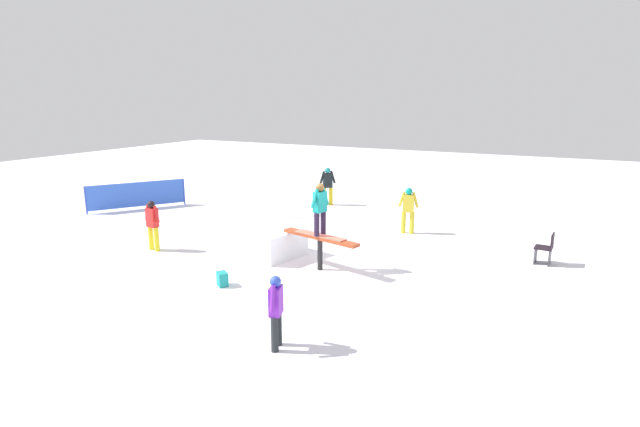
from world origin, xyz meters
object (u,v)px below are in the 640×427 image
at_px(loose_snowboard_white, 303,216).
at_px(folding_chair, 545,250).
at_px(bystander_yellow, 408,208).
at_px(bystander_red, 153,223).
at_px(main_rider_on_rail, 320,211).
at_px(bystander_black, 328,184).
at_px(backpack_on_snow, 222,279).
at_px(bystander_purple, 276,308).
at_px(rail_feature, 320,241).

bearing_deg(loose_snowboard_white, folding_chair, 127.09).
xyz_separation_m(bystander_yellow, bystander_red, (-6.09, -5.31, -0.02)).
bearing_deg(main_rider_on_rail, bystander_black, 127.40).
bearing_deg(backpack_on_snow, bystander_red, 15.26).
height_order(bystander_purple, bystander_red, bystander_red).
distance_m(bystander_purple, bystander_black, 12.34).
distance_m(main_rider_on_rail, bystander_purple, 4.37).
relative_size(bystander_yellow, loose_snowboard_white, 0.99).
distance_m(main_rider_on_rail, bystander_black, 8.11).
relative_size(rail_feature, bystander_red, 1.59).
distance_m(rail_feature, folding_chair, 6.15).
bearing_deg(bystander_red, backpack_on_snow, -13.54).
relative_size(folding_chair, backpack_on_snow, 2.59).
relative_size(loose_snowboard_white, folding_chair, 1.76).
height_order(bystander_red, loose_snowboard_white, bystander_red).
bearing_deg(bystander_purple, bystander_yellow, 164.93).
xyz_separation_m(main_rider_on_rail, bystander_black, (-3.44, 7.32, -0.72)).
relative_size(main_rider_on_rail, bystander_black, 0.99).
height_order(bystander_purple, bystander_black, bystander_black).
distance_m(main_rider_on_rail, folding_chair, 6.25).
distance_m(bystander_black, bystander_yellow, 5.17).
bearing_deg(folding_chair, bystander_purple, -24.34).
xyz_separation_m(bystander_yellow, loose_snowboard_white, (-4.23, 0.43, -0.85)).
height_order(main_rider_on_rail, bystander_red, main_rider_on_rail).
bearing_deg(folding_chair, bystander_red, -64.84).
bearing_deg(backpack_on_snow, main_rider_on_rail, -90.51).
relative_size(rail_feature, backpack_on_snow, 7.02).
relative_size(bystander_purple, bystander_red, 0.92).
relative_size(main_rider_on_rail, folding_chair, 1.78).
xyz_separation_m(bystander_purple, bystander_black, (-4.68, 11.42, 0.11)).
relative_size(bystander_purple, folding_chair, 1.58).
relative_size(rail_feature, folding_chair, 2.71).
height_order(folding_chair, backpack_on_snow, folding_chair).
bearing_deg(backpack_on_snow, folding_chair, -106.01).
relative_size(main_rider_on_rail, bystander_yellow, 1.02).
xyz_separation_m(main_rider_on_rail, folding_chair, (5.23, 3.21, -1.19)).
bearing_deg(bystander_red, bystander_purple, -20.51).
height_order(bystander_red, backpack_on_snow, bystander_red).
distance_m(bystander_black, folding_chair, 9.60).
bearing_deg(backpack_on_snow, bystander_purple, -179.50).
height_order(bystander_purple, loose_snowboard_white, bystander_purple).
bearing_deg(bystander_yellow, loose_snowboard_white, 160.20).
bearing_deg(bystander_red, bystander_black, 85.08).
relative_size(bystander_black, bystander_red, 1.05).
bearing_deg(bystander_purple, bystander_black, -174.82).
xyz_separation_m(bystander_black, backpack_on_snow, (1.88, -9.43, -0.72)).
xyz_separation_m(bystander_red, folding_chair, (10.39, 3.96, -0.43)).
height_order(main_rider_on_rail, bystander_purple, main_rider_on_rail).
bearing_deg(rail_feature, bystander_red, -158.06).
distance_m(rail_feature, bystander_red, 5.21).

